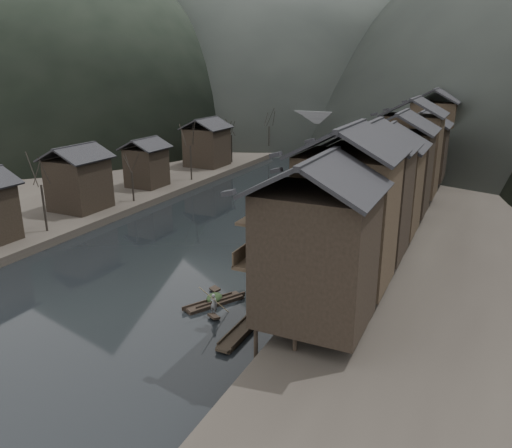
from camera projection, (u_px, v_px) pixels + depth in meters
The scene contains 12 objects.
water at pixel (169, 269), 48.09m from camera, with size 300.00×300.00×0.00m, color black.
left_bank at pixel (138, 163), 96.56m from camera, with size 40.00×200.00×1.20m, color #2D2823.
stilt_houses at pixel (396, 159), 54.87m from camera, with size 9.00×67.60×15.29m.
left_houses at pixel (129, 160), 72.00m from camera, with size 8.10×53.20×8.73m.
bare_trees at pixel (174, 148), 75.63m from camera, with size 3.92×75.17×7.85m.
moored_sampans at pixel (355, 217), 63.97m from camera, with size 2.96×68.41×0.47m.
midriver_boats at pixel (331, 167), 95.06m from camera, with size 8.16×44.39×0.45m.
stone_bridge at pixel (359, 130), 108.49m from camera, with size 40.00×6.00×9.00m.
hero_sampan at pixel (214, 302), 41.03m from camera, with size 3.51×5.34×0.44m.
cargo_heap at pixel (214, 294), 41.09m from camera, with size 1.23×1.61×0.74m, color black.
boatman at pixel (214, 301), 38.85m from camera, with size 0.62×0.41×1.70m, color #595A5C.
bamboo_pole at pixel (215, 272), 38.01m from camera, with size 0.06×0.06×4.28m, color #8C7A51.
Camera 1 is at (26.59, -36.58, 18.91)m, focal length 35.00 mm.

